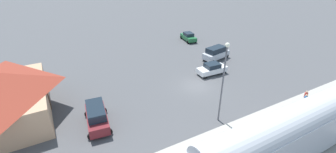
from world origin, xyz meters
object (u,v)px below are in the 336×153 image
Objects in this scene: sedan_green at (188,37)px; pedestrian_waiting_far at (306,96)px; pedestrian_on_platform at (305,100)px; suv_maroon at (97,116)px; sedan_white at (212,69)px; light_pole_near_platform at (224,75)px; suv_silver at (216,53)px; station_building at (0,96)px.

pedestrian_waiting_far is at bearing 177.50° from sedan_green.
pedestrian_on_platform is at bearing 121.47° from pedestrian_waiting_far.
pedestrian_waiting_far is at bearing -109.99° from suv_maroon.
light_pole_near_platform is at bearing 145.39° from sedan_white.
suv_maroon is (8.51, 21.40, -0.13)m from pedestrian_on_platform.
sedan_green and sedan_white have the same top height.
suv_silver is at bearing -38.03° from light_pole_near_platform.
suv_maroon is (-5.81, -8.27, -1.74)m from station_building.
pedestrian_waiting_far is (0.46, -0.75, 0.00)m from pedestrian_on_platform.
station_building is 33.47m from pedestrian_waiting_far.
suv_maroon is 13.45m from light_pole_near_platform.
suv_maroon is at bearing 101.77° from sedan_white.
suv_silver reaches higher than pedestrian_waiting_far.
pedestrian_on_platform is 23.03m from suv_maroon.
suv_silver is at bearing -44.49° from sedan_white.
sedan_green is 10.68m from suv_silver.
station_building is 26.28m from sedan_white.
suv_maroon is at bearing 128.45° from sedan_green.
sedan_white is at bearing -34.61° from light_pole_near_platform.
sedan_green is at bearing -20.26° from sedan_white.
suv_maroon is at bearing 109.81° from suv_silver.
suv_maroon is (8.05, 22.15, -0.13)m from pedestrian_waiting_far.
suv_silver is at bearing 172.81° from sedan_green.
suv_silver reaches higher than sedan_green.
pedestrian_waiting_far reaches higher than sedan_green.
station_building reaches higher than suv_silver.
sedan_green is at bearing -26.17° from light_pole_near_platform.
light_pole_near_platform is at bearing 153.83° from sedan_green.
sedan_white is 0.88× the size of suv_silver.
pedestrian_waiting_far is 26.59m from sedan_green.
sedan_green is (18.50, -23.31, -0.27)m from suv_maroon.
station_building reaches higher than suv_maroon.
pedestrian_waiting_far is at bearing -159.95° from sedan_white.
station_building is 32.98m from pedestrian_on_platform.
pedestrian_on_platform is 27.09m from sedan_green.
station_building is 34.09m from sedan_green.
station_building reaches higher than pedestrian_on_platform.
pedestrian_waiting_far is 0.34× the size of suv_maroon.
pedestrian_on_platform is 0.20× the size of light_pole_near_platform.
suv_maroon is at bearing -125.06° from station_building.
light_pole_near_platform is at bearing -115.01° from suv_maroon.
station_building is 2.67× the size of sedan_green.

